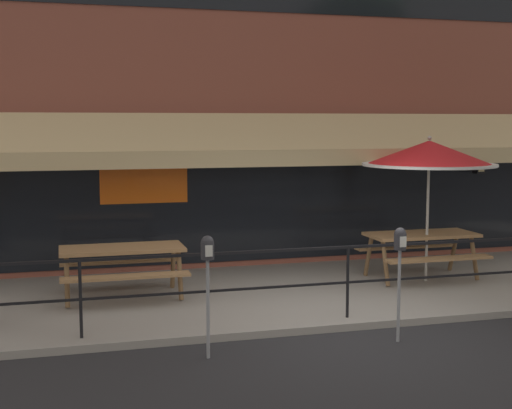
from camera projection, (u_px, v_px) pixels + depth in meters
The scene contains 9 objects.
ground_plane at pixel (356, 331), 9.23m from camera, with size 120.00×120.00×0.00m, color #232326.
patio_deck at pixel (305, 292), 11.14m from camera, with size 15.00×4.00×0.10m, color gray.
restaurant_building at pixel (266, 62), 12.84m from camera, with size 15.00×1.60×7.59m.
patio_railing at pixel (348, 266), 9.43m from camera, with size 13.84×0.04×0.97m.
picnic_table_left at pixel (122, 258), 10.49m from camera, with size 1.80×1.42×0.76m.
picnic_table_centre at pixel (421, 243), 11.80m from camera, with size 1.80×1.42×0.76m.
patio_umbrella_centre at pixel (429, 154), 11.46m from camera, with size 2.14×2.14×2.38m.
parking_meter_near at pixel (208, 260), 8.03m from camera, with size 0.15×0.16×1.42m.
parking_meter_far at pixel (400, 250), 8.64m from camera, with size 0.15×0.16×1.42m.
Camera 1 is at (-3.64, -8.31, 2.69)m, focal length 50.00 mm.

